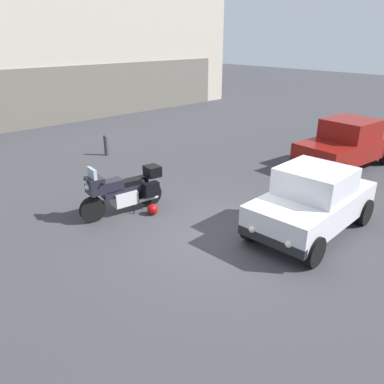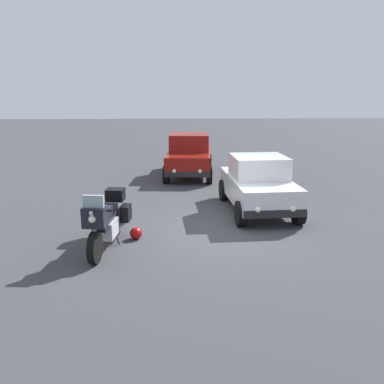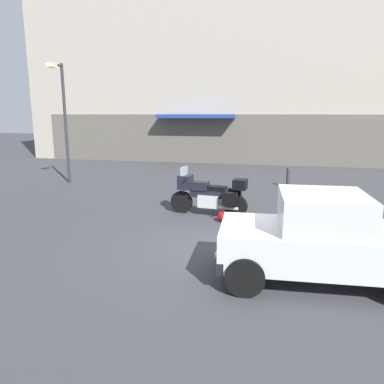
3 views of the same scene
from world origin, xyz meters
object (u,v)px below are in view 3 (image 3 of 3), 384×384
helmet (222,217)px  streetlamp_curbside (63,112)px  motorcycle (210,194)px  bollard_curbside (288,176)px  car_compact_side (321,239)px

helmet → streetlamp_curbside: (-7.10, 4.11, 2.77)m
motorcycle → bollard_curbside: motorcycle is taller
helmet → car_compact_side: size_ratio=0.08×
streetlamp_curbside → helmet: bearing=-30.0°
streetlamp_curbside → bollard_curbside: streetlamp_curbside is taller
helmet → car_compact_side: bearing=-56.2°
bollard_curbside → streetlamp_curbside: bearing=-172.3°
motorcycle → bollard_curbside: 5.27m
motorcycle → car_compact_side: (2.59, -3.78, 0.15)m
helmet → streetlamp_curbside: size_ratio=0.06×
car_compact_side → motorcycle: bearing=-58.8°
helmet → car_compact_side: (2.14, -3.20, 0.63)m
motorcycle → car_compact_side: bearing=130.5°
streetlamp_curbside → bollard_curbside: 9.37m
helmet → bollard_curbside: (1.85, 5.32, 0.28)m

